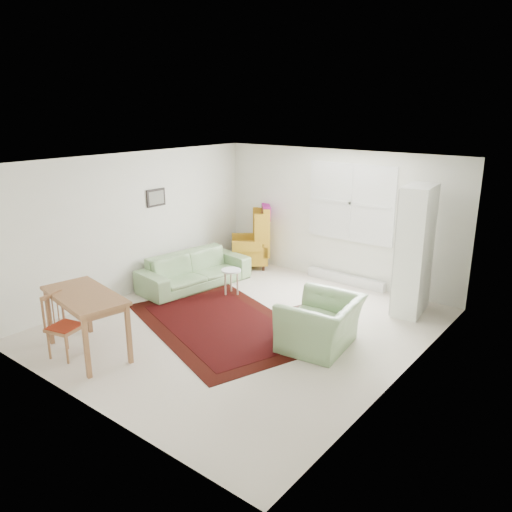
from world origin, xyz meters
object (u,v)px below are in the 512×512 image
Objects in this scene: armchair at (321,319)px; desk at (87,324)px; desk_chair at (65,326)px; wingback_chair at (249,236)px; coffee_table at (297,326)px; sofa at (194,264)px; stool at (231,282)px; cabinet at (415,251)px.

desk is (-2.39, -2.11, 0.00)m from armchair.
desk_chair reaches higher than desk.
coffee_table is at bearing 9.24° from wingback_chair.
wingback_chair reaches higher than desk.
armchair is 0.84× the size of wingback_chair.
desk is at bearing -156.46° from sofa.
stool is 0.35× the size of desk.
wingback_chair is 2.78× the size of stool.
sofa is 1.02× the size of cabinet.
wingback_chair is (-3.08, 2.23, 0.23)m from armchair.
sofa is 3.93m from cabinet.
wingback_chair is at bearing 140.32° from coffee_table.
coffee_table is at bearing -95.80° from armchair.
coffee_table is 0.37× the size of desk.
desk_chair is at bearing -131.98° from cabinet.
desk_chair reaches higher than sofa.
cabinet is 1.53× the size of desk.
cabinet is at bearing -61.88° from sofa.
cabinet is 5.35m from desk_chair.
cabinet is (3.65, 1.32, 0.61)m from sofa.
coffee_table is 1.06× the size of stool.
desk is 1.55× the size of desk_chair.
wingback_chair is 3.54m from coffee_table.
cabinet reaches higher than desk.
armchair is 0.53× the size of cabinet.
wingback_chair is 4.62m from desk_chair.
cabinet is at bearing 66.45° from coffee_table.
desk_chair is (-2.54, -2.35, 0.01)m from armchair.
cabinet is 5.06m from desk.
sofa is 2.87m from coffee_table.
sofa reaches higher than stool.
armchair is 0.81× the size of desk.
stool is (-2.32, 0.77, -0.19)m from armchair.
coffee_table is at bearing -21.96° from stool.
sofa is 1.94× the size of armchair.
desk_chair reaches higher than coffee_table.
wingback_chair is 0.63× the size of cabinet.
desk reaches higher than coffee_table.
stool is at bearing 88.64° from desk.
stool is (-1.94, 0.78, 0.03)m from coffee_table.
wingback_chair is 1.70m from stool.
cabinet reaches higher than coffee_table.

